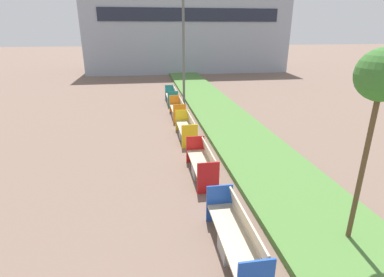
{
  "coord_description": "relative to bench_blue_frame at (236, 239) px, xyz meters",
  "views": [
    {
      "loc": [
        -0.69,
        2.71,
        4.33
      ],
      "look_at": [
        0.9,
        12.77,
        0.6
      ],
      "focal_mm": 28.0,
      "sensor_mm": 36.0,
      "label": 1
    }
  ],
  "objects": [
    {
      "name": "bench_teal_frame",
      "position": [
        -0.0,
        13.54,
        -0.01
      ],
      "size": [
        0.65,
        2.12,
        0.94
      ],
      "color": "#9E9B96",
      "rests_on": "ground"
    },
    {
      "name": "street_lamp_post",
      "position": [
        0.61,
        12.48,
        4.59
      ],
      "size": [
        0.24,
        0.44,
        9.16
      ],
      "color": "#56595B",
      "rests_on": "ground"
    },
    {
      "name": "bench_red_frame",
      "position": [
        -0.0,
        3.55,
        -0.01
      ],
      "size": [
        0.65,
        2.18,
        0.94
      ],
      "color": "#9E9B96",
      "rests_on": "ground"
    },
    {
      "name": "sapling_tree_near",
      "position": [
        2.48,
        -0.02,
        3.13
      ],
      "size": [
        0.94,
        0.94,
        4.05
      ],
      "color": "brown",
      "rests_on": "ground"
    },
    {
      "name": "planter_grass_strip",
      "position": [
        2.26,
        4.57,
        -0.29
      ],
      "size": [
        2.8,
        120.0,
        0.18
      ],
      "color": "#4C7A38",
      "rests_on": "ground"
    },
    {
      "name": "building_backdrop",
      "position": [
        3.06,
        29.73,
        4.73
      ],
      "size": [
        20.63,
        8.1,
        10.22
      ],
      "color": "#939EAD",
      "rests_on": "ground"
    },
    {
      "name": "bench_orange_frame",
      "position": [
        -0.0,
        10.28,
        -0.01
      ],
      "size": [
        0.65,
        2.16,
        0.94
      ],
      "color": "#9E9B96",
      "rests_on": "ground"
    },
    {
      "name": "bench_blue_frame",
      "position": [
        0.0,
        0.0,
        0.0
      ],
      "size": [
        0.65,
        2.45,
        0.94
      ],
      "color": "#9E9B96",
      "rests_on": "ground"
    },
    {
      "name": "bench_yellow_frame",
      "position": [
        -0.0,
        7.04,
        -0.0
      ],
      "size": [
        0.65,
        2.28,
        0.94
      ],
      "color": "#9E9B96",
      "rests_on": "ground"
    }
  ]
}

